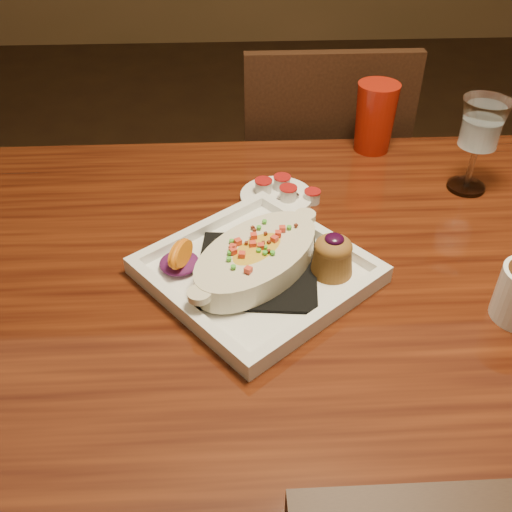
{
  "coord_description": "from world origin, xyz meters",
  "views": [
    {
      "loc": [
        -0.24,
        -0.73,
        1.35
      ],
      "look_at": [
        -0.2,
        0.0,
        0.77
      ],
      "focal_mm": 40.0,
      "sensor_mm": 36.0,
      "label": 1
    }
  ],
  "objects_px": {
    "chair_far": "(315,189)",
    "goblet": "(481,129)",
    "table": "(367,305)",
    "saucer": "(276,194)",
    "plate": "(262,263)",
    "red_tumbler": "(375,118)"
  },
  "relations": [
    {
      "from": "chair_far",
      "to": "saucer",
      "type": "distance_m",
      "value": 0.52
    },
    {
      "from": "table",
      "to": "goblet",
      "type": "bearing_deg",
      "value": 44.1
    },
    {
      "from": "chair_far",
      "to": "saucer",
      "type": "height_order",
      "value": "chair_far"
    },
    {
      "from": "chair_far",
      "to": "goblet",
      "type": "xyz_separation_m",
      "value": [
        0.23,
        -0.4,
        0.37
      ]
    },
    {
      "from": "goblet",
      "to": "red_tumbler",
      "type": "xyz_separation_m",
      "value": [
        -0.15,
        0.18,
        -0.05
      ]
    },
    {
      "from": "plate",
      "to": "goblet",
      "type": "xyz_separation_m",
      "value": [
        0.42,
        0.25,
        0.1
      ]
    },
    {
      "from": "table",
      "to": "chair_far",
      "type": "distance_m",
      "value": 0.65
    },
    {
      "from": "plate",
      "to": "goblet",
      "type": "height_order",
      "value": "goblet"
    },
    {
      "from": "table",
      "to": "goblet",
      "type": "xyz_separation_m",
      "value": [
        0.23,
        0.22,
        0.23
      ]
    },
    {
      "from": "goblet",
      "to": "red_tumbler",
      "type": "relative_size",
      "value": 1.24
    },
    {
      "from": "plate",
      "to": "red_tumbler",
      "type": "distance_m",
      "value": 0.51
    },
    {
      "from": "chair_far",
      "to": "red_tumbler",
      "type": "height_order",
      "value": "chair_far"
    },
    {
      "from": "red_tumbler",
      "to": "chair_far",
      "type": "bearing_deg",
      "value": 108.73
    },
    {
      "from": "saucer",
      "to": "chair_far",
      "type": "bearing_deg",
      "value": 70.7
    },
    {
      "from": "saucer",
      "to": "red_tumbler",
      "type": "height_order",
      "value": "red_tumbler"
    },
    {
      "from": "table",
      "to": "red_tumbler",
      "type": "distance_m",
      "value": 0.44
    },
    {
      "from": "saucer",
      "to": "table",
      "type": "bearing_deg",
      "value": -54.02
    },
    {
      "from": "plate",
      "to": "goblet",
      "type": "distance_m",
      "value": 0.5
    },
    {
      "from": "plate",
      "to": "saucer",
      "type": "height_order",
      "value": "plate"
    },
    {
      "from": "table",
      "to": "chair_far",
      "type": "xyz_separation_m",
      "value": [
        -0.0,
        0.63,
        -0.15
      ]
    },
    {
      "from": "chair_far",
      "to": "red_tumbler",
      "type": "relative_size",
      "value": 6.23
    },
    {
      "from": "table",
      "to": "saucer",
      "type": "relative_size",
      "value": 10.62
    }
  ]
}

